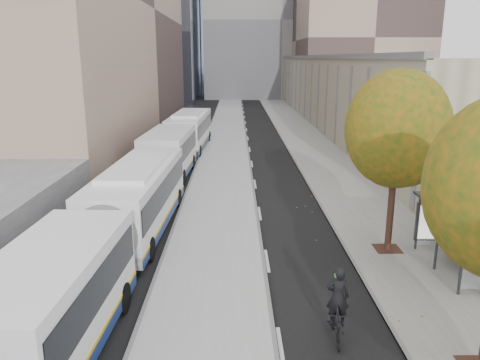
{
  "coord_description": "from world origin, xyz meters",
  "views": [
    {
      "loc": [
        -2.94,
        -5.64,
        8.04
      ],
      "look_at": [
        -2.72,
        15.52,
        2.5
      ],
      "focal_mm": 35.0,
      "sensor_mm": 36.0,
      "label": 1
    }
  ],
  "objects_px": {
    "cyclist": "(337,313)",
    "bus_near": "(113,227)",
    "bus_shelter": "(464,218)",
    "bus_far": "(182,138)",
    "distant_car": "(199,121)"
  },
  "relations": [
    {
      "from": "bus_shelter",
      "to": "bus_far",
      "type": "height_order",
      "value": "bus_far"
    },
    {
      "from": "bus_near",
      "to": "bus_far",
      "type": "bearing_deg",
      "value": 91.09
    },
    {
      "from": "bus_near",
      "to": "cyclist",
      "type": "xyz_separation_m",
      "value": [
        7.69,
        -4.98,
        -0.82
      ]
    },
    {
      "from": "bus_shelter",
      "to": "cyclist",
      "type": "bearing_deg",
      "value": -141.7
    },
    {
      "from": "bus_far",
      "to": "distant_car",
      "type": "distance_m",
      "value": 18.73
    },
    {
      "from": "bus_shelter",
      "to": "bus_near",
      "type": "height_order",
      "value": "bus_near"
    },
    {
      "from": "bus_shelter",
      "to": "distant_car",
      "type": "relative_size",
      "value": 1.08
    },
    {
      "from": "cyclist",
      "to": "bus_near",
      "type": "bearing_deg",
      "value": 150.52
    },
    {
      "from": "bus_near",
      "to": "cyclist",
      "type": "height_order",
      "value": "bus_near"
    },
    {
      "from": "bus_far",
      "to": "cyclist",
      "type": "relative_size",
      "value": 8.32
    },
    {
      "from": "bus_shelter",
      "to": "cyclist",
      "type": "relative_size",
      "value": 1.91
    },
    {
      "from": "cyclist",
      "to": "distant_car",
      "type": "height_order",
      "value": "cyclist"
    },
    {
      "from": "bus_shelter",
      "to": "bus_near",
      "type": "xyz_separation_m",
      "value": [
        -13.37,
        0.49,
        -0.51
      ]
    },
    {
      "from": "bus_near",
      "to": "distant_car",
      "type": "distance_m",
      "value": 39.18
    },
    {
      "from": "bus_far",
      "to": "distant_car",
      "type": "height_order",
      "value": "bus_far"
    }
  ]
}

